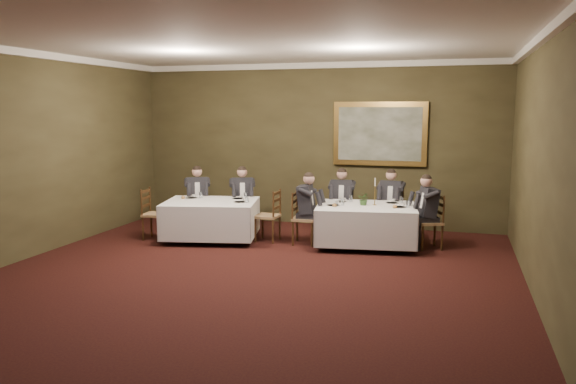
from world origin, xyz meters
The scene contains 26 objects.
ground centered at (0.00, 0.00, 0.00)m, with size 10.00×10.00×0.00m, color black.
ceiling centered at (0.00, 0.00, 3.50)m, with size 8.00×10.00×0.10m, color silver.
back_wall centered at (0.00, 5.00, 1.75)m, with size 8.00×0.10×3.50m, color #342E1A.
right_wall centered at (4.00, 0.00, 1.75)m, with size 0.10×10.00×3.50m, color #342E1A.
crown_molding centered at (0.00, 0.00, 3.44)m, with size 8.00×10.00×0.12m.
table_main centered at (1.39, 3.26, 0.45)m, with size 2.00×1.63×0.67m.
table_second centered at (-1.57, 2.90, 0.45)m, with size 2.00×1.68×0.67m.
chair_main_backleft centered at (0.77, 4.12, 0.28)m, with size 0.46×0.45×1.00m.
diner_main_backleft centered at (0.77, 4.10, 0.51)m, with size 0.44×0.50×1.35m.
chair_main_backright centered at (1.74, 4.26, 0.28)m, with size 0.48×0.47×1.00m.
diner_main_backright centered at (1.74, 4.24, 0.51)m, with size 0.45×0.52×1.35m.
chair_main_endleft centered at (0.24, 3.10, 0.28)m, with size 0.44×0.46×1.00m.
diner_main_endleft centered at (0.25, 3.10, 0.51)m, with size 0.50×0.44×1.35m.
chair_main_endright centered at (2.53, 3.43, 0.28)m, with size 0.55×0.56×1.00m.
diner_main_endright centered at (2.52, 3.42, 0.51)m, with size 0.59×0.55×1.35m.
chair_sec_backleft centered at (-2.22, 3.69, 0.28)m, with size 0.58×0.57×1.00m.
diner_sec_backleft centered at (-2.22, 3.67, 0.51)m, with size 0.57×0.61×1.35m.
chair_sec_backright centered at (-1.30, 3.89, 0.28)m, with size 0.57×0.56×1.00m.
diner_sec_backright centered at (-1.30, 3.88, 0.51)m, with size 0.56×0.60×1.35m.
chair_sec_endright centered at (-0.48, 3.14, 0.28)m, with size 0.44×0.46×1.00m.
chair_sec_endleft centered at (-2.66, 2.67, 0.28)m, with size 0.46×0.48×1.00m.
centerpiece centered at (1.34, 3.29, 0.89)m, with size 0.23×0.20×0.25m, color #2D5926.
candlestick centered at (1.53, 3.36, 0.96)m, with size 0.08×0.08×0.52m.
place_setting_table_main centered at (0.90, 3.59, 0.80)m, with size 0.33×0.31×0.14m.
place_setting_table_second centered at (-2.06, 3.19, 0.80)m, with size 0.33×0.31×0.14m.
painting centered at (1.39, 4.94, 2.01)m, with size 1.95×0.09×1.33m.
Camera 1 is at (2.92, -6.90, 2.51)m, focal length 35.00 mm.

